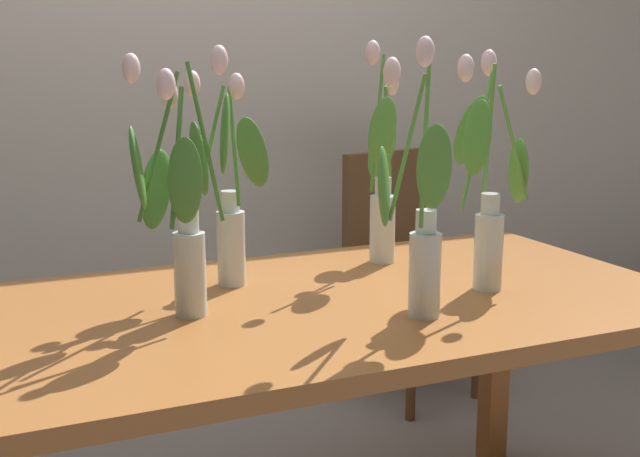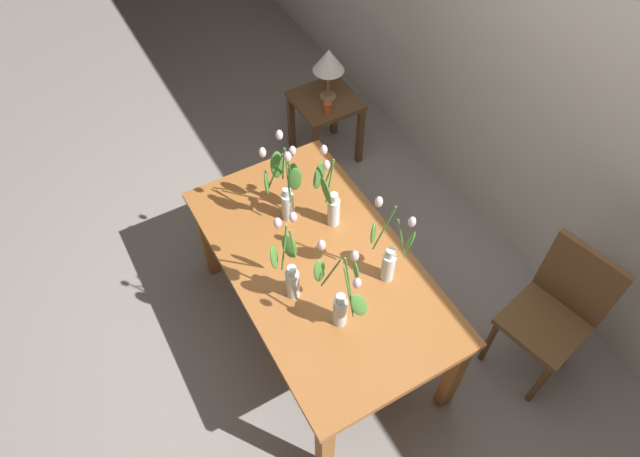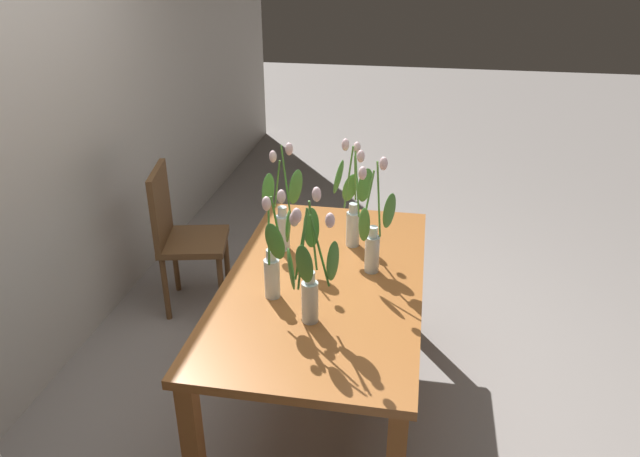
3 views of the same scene
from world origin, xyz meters
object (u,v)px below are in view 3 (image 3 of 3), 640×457
tulip_vase_1 (309,274)px  tulip_vase_4 (352,206)px  dining_table (324,295)px  tulip_vase_2 (274,261)px  tulip_vase_3 (282,215)px  tulip_vase_0 (373,238)px  dining_chair (180,231)px

tulip_vase_1 → tulip_vase_4: bearing=-6.5°
tulip_vase_1 → dining_table: bearing=0.2°
tulip_vase_2 → tulip_vase_3: bearing=9.0°
tulip_vase_0 → tulip_vase_3: 0.49m
tulip_vase_1 → dining_chair: size_ratio=0.61×
dining_table → tulip_vase_0: tulip_vase_0 is taller
tulip_vase_4 → tulip_vase_1: bearing=173.5°
tulip_vase_4 → tulip_vase_3: bearing=107.3°
tulip_vase_0 → tulip_vase_4: tulip_vase_0 is taller
tulip_vase_1 → tulip_vase_3: size_ratio=0.97×
tulip_vase_1 → tulip_vase_4: tulip_vase_1 is taller
tulip_vase_4 → dining_chair: size_ratio=0.60×
dining_table → tulip_vase_3: size_ratio=2.75×
tulip_vase_2 → tulip_vase_3: tulip_vase_3 is taller
tulip_vase_0 → dining_chair: bearing=61.6°
tulip_vase_0 → tulip_vase_1: size_ratio=1.03×
dining_table → tulip_vase_0: size_ratio=2.76×
tulip_vase_1 → tulip_vase_3: 0.66m
tulip_vase_0 → tulip_vase_3: size_ratio=1.00×
tulip_vase_1 → tulip_vase_3: tulip_vase_3 is taller
tulip_vase_1 → tulip_vase_3: bearing=22.6°
tulip_vase_0 → dining_chair: tulip_vase_0 is taller
dining_table → tulip_vase_1: (-0.35, -0.00, 0.32)m
dining_table → dining_chair: size_ratio=1.72×
tulip_vase_0 → tulip_vase_2: bearing=126.2°
tulip_vase_4 → tulip_vase_0: bearing=-154.0°
dining_table → tulip_vase_2: size_ratio=3.13×
tulip_vase_1 → tulip_vase_2: size_ratio=1.10×
tulip_vase_3 → tulip_vase_4: bearing=-72.7°
tulip_vase_0 → tulip_vase_4: size_ratio=1.04×
dining_table → tulip_vase_3: tulip_vase_3 is taller
tulip_vase_1 → dining_chair: tulip_vase_1 is taller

